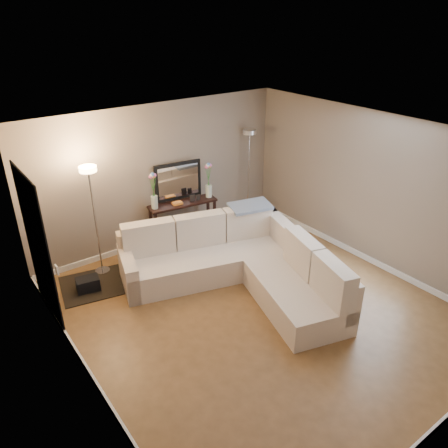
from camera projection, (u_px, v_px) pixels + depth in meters
floor at (256, 309)px, 6.52m from camera, size 5.00×5.50×0.01m
ceiling at (263, 138)px, 5.35m from camera, size 5.00×5.50×0.01m
wall_back at (160, 175)px, 7.92m from camera, size 5.00×0.02×2.60m
wall_left at (78, 298)px, 4.60m from camera, size 0.02×5.50×2.60m
wall_right at (373, 191)px, 7.27m from camera, size 0.02×5.50×2.60m
baseboard_back at (165, 237)px, 8.46m from camera, size 5.00×0.03×0.10m
baseboard_front at (426, 437)px, 4.53m from camera, size 5.00×0.03×0.10m
baseboard_left at (96, 383)px, 5.17m from camera, size 0.03×5.50×0.10m
baseboard_right at (362, 256)px, 7.81m from camera, size 0.03×5.50×0.10m
doorway at (38, 249)px, 5.93m from camera, size 0.02×1.20×2.20m
switch_plate at (57, 270)px, 5.27m from camera, size 0.02×0.08×0.12m
sectional_sofa at (238, 263)px, 7.00m from camera, size 2.98×3.38×0.99m
throw_blanket at (250, 206)px, 7.47m from camera, size 0.79×0.57×0.09m
console_table at (180, 220)px, 8.21m from camera, size 1.32×0.51×0.79m
leaning_mirror at (178, 181)px, 8.05m from camera, size 0.91×0.16×0.71m
table_decor at (183, 201)px, 8.04m from camera, size 0.55×0.16×0.13m
flower_vase_left at (154, 193)px, 7.72m from camera, size 0.15×0.13×0.68m
flower_vase_right at (209, 183)px, 8.19m from camera, size 0.15×0.13×0.68m
floor_lamp_lit at (92, 200)px, 6.85m from camera, size 0.31×0.31×1.88m
floor_lamp_unlit at (249, 157)px, 8.75m from camera, size 0.33×0.33×1.90m
charcoal_rug at (101, 283)px, 7.11m from camera, size 1.38×1.14×0.02m
black_bag at (88, 284)px, 6.90m from camera, size 0.39×0.31×0.22m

